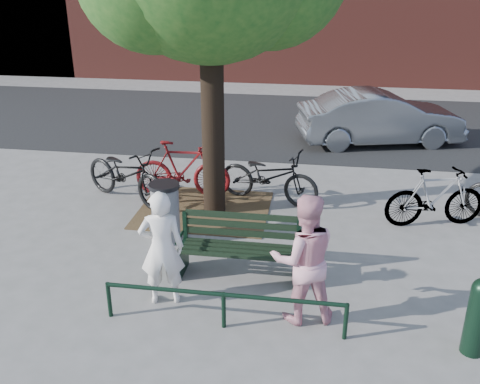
% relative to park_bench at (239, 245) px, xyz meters
% --- Properties ---
extents(ground, '(90.00, 90.00, 0.00)m').
position_rel_park_bench_xyz_m(ground, '(0.00, -0.08, -0.48)').
color(ground, gray).
rests_on(ground, ground).
extents(dirt_pit, '(2.40, 2.00, 0.02)m').
position_rel_park_bench_xyz_m(dirt_pit, '(-1.00, 2.12, -0.47)').
color(dirt_pit, brown).
rests_on(dirt_pit, ground).
extents(road, '(40.00, 7.00, 0.01)m').
position_rel_park_bench_xyz_m(road, '(0.00, 8.42, -0.47)').
color(road, black).
rests_on(road, ground).
extents(park_bench, '(1.74, 0.54, 0.97)m').
position_rel_park_bench_xyz_m(park_bench, '(0.00, 0.00, 0.00)').
color(park_bench, black).
rests_on(park_bench, ground).
extents(guard_railing, '(3.06, 0.06, 0.51)m').
position_rel_park_bench_xyz_m(guard_railing, '(0.00, -1.28, -0.08)').
color(guard_railing, black).
rests_on(guard_railing, ground).
extents(person_left, '(0.67, 0.52, 1.61)m').
position_rel_park_bench_xyz_m(person_left, '(-0.90, -0.83, 0.33)').
color(person_left, white).
rests_on(person_left, ground).
extents(person_right, '(0.97, 0.83, 1.73)m').
position_rel_park_bench_xyz_m(person_right, '(0.95, -0.93, 0.39)').
color(person_right, pink).
rests_on(person_right, ground).
extents(bollard, '(0.27, 0.27, 0.99)m').
position_rel_park_bench_xyz_m(bollard, '(2.98, -1.29, 0.05)').
color(bollard, black).
rests_on(bollard, ground).
extents(litter_bin, '(0.50, 0.50, 1.01)m').
position_rel_park_bench_xyz_m(litter_bin, '(-1.35, 0.86, 0.04)').
color(litter_bin, gray).
rests_on(litter_bin, ground).
extents(bicycle_a, '(2.22, 1.67, 1.12)m').
position_rel_park_bench_xyz_m(bicycle_a, '(-2.55, 2.32, 0.08)').
color(bicycle_a, black).
rests_on(bicycle_a, ground).
extents(bicycle_b, '(1.90, 0.62, 1.13)m').
position_rel_park_bench_xyz_m(bicycle_b, '(-1.55, 2.71, 0.09)').
color(bicycle_b, '#610D10').
rests_on(bicycle_b, ground).
extents(bicycle_c, '(2.11, 1.22, 1.05)m').
position_rel_park_bench_xyz_m(bicycle_c, '(0.15, 2.71, 0.04)').
color(bicycle_c, black).
rests_on(bicycle_c, ground).
extents(bicycle_d, '(1.83, 0.91, 1.06)m').
position_rel_park_bench_xyz_m(bicycle_d, '(3.09, 2.12, 0.05)').
color(bicycle_d, gray).
rests_on(bicycle_d, ground).
extents(parked_car, '(4.31, 2.37, 1.35)m').
position_rel_park_bench_xyz_m(parked_car, '(2.54, 6.82, 0.19)').
color(parked_car, slate).
rests_on(parked_car, ground).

